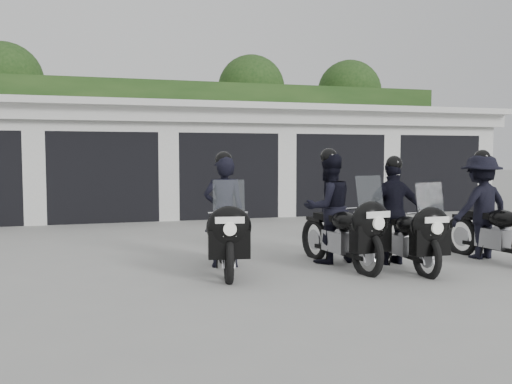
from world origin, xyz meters
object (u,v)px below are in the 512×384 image
object	(u,v)px
police_bike_d	(489,212)
police_bike_b	(335,214)
police_bike_c	(399,218)
police_bike_a	(225,222)

from	to	relation	value
police_bike_d	police_bike_b	bearing A→B (deg)	164.62
police_bike_c	police_bike_d	size ratio (longest dim) A/B	0.95
police_bike_b	police_bike_d	size ratio (longest dim) A/B	1.01
police_bike_b	police_bike_c	world-z (taller)	police_bike_b
police_bike_a	police_bike_c	distance (m)	2.57
police_bike_b	police_bike_d	bearing A→B (deg)	-16.59
police_bike_d	police_bike_a	bearing A→B (deg)	167.22
police_bike_a	police_bike_b	world-z (taller)	police_bike_b
police_bike_b	police_bike_c	distance (m)	0.94
police_bike_a	police_bike_c	xyz separation A→B (m)	(2.54, -0.40, 0.02)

